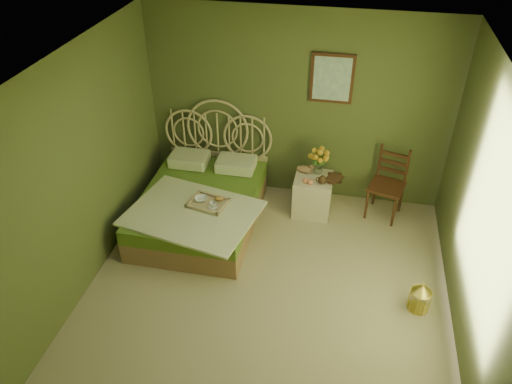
% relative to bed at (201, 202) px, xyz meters
% --- Properties ---
extents(floor, '(4.50, 4.50, 0.00)m').
position_rel_bed_xyz_m(floor, '(1.08, -1.29, -0.29)').
color(floor, tan).
rests_on(floor, ground).
extents(ceiling, '(4.50, 4.50, 0.00)m').
position_rel_bed_xyz_m(ceiling, '(1.08, -1.29, 2.31)').
color(ceiling, silver).
rests_on(ceiling, wall_back).
extents(wall_back, '(4.00, 0.00, 4.00)m').
position_rel_bed_xyz_m(wall_back, '(1.08, 0.96, 1.01)').
color(wall_back, '#525D31').
rests_on(wall_back, floor).
extents(wall_left, '(0.00, 4.50, 4.50)m').
position_rel_bed_xyz_m(wall_left, '(-0.92, -1.29, 1.01)').
color(wall_left, '#525D31').
rests_on(wall_left, floor).
extents(wall_right, '(0.00, 4.50, 4.50)m').
position_rel_bed_xyz_m(wall_right, '(3.08, -1.29, 1.01)').
color(wall_right, '#525D31').
rests_on(wall_right, floor).
extents(wall_art, '(0.54, 0.04, 0.64)m').
position_rel_bed_xyz_m(wall_art, '(1.50, 0.93, 1.46)').
color(wall_art, '#3C1C10').
rests_on(wall_art, wall_back).
extents(bed, '(1.69, 2.14, 1.32)m').
position_rel_bed_xyz_m(bed, '(0.00, 0.00, 0.00)').
color(bed, '#9D724E').
rests_on(bed, floor).
extents(nightstand, '(0.49, 0.49, 0.97)m').
position_rel_bed_xyz_m(nightstand, '(1.41, 0.52, 0.06)').
color(nightstand, beige).
rests_on(nightstand, floor).
extents(chair, '(0.53, 0.53, 0.96)m').
position_rel_bed_xyz_m(chair, '(2.35, 0.69, 0.24)').
color(chair, '#3C1C10').
rests_on(chair, floor).
extents(birdcage, '(0.22, 0.22, 0.34)m').
position_rel_bed_xyz_m(birdcage, '(2.73, -1.02, -0.13)').
color(birdcage, gold).
rests_on(birdcage, floor).
extents(book_lower, '(0.20, 0.25, 0.02)m').
position_rel_bed_xyz_m(book_lower, '(1.58, 0.53, 0.26)').
color(book_lower, '#381E0F').
rests_on(book_lower, nightstand).
extents(book_upper, '(0.28, 0.30, 0.02)m').
position_rel_bed_xyz_m(book_upper, '(1.58, 0.53, 0.28)').
color(book_upper, '#472819').
rests_on(book_upper, nightstand).
extents(cereal_bowl, '(0.20, 0.20, 0.04)m').
position_rel_bed_xyz_m(cereal_bowl, '(0.09, -0.25, 0.24)').
color(cereal_bowl, white).
rests_on(cereal_bowl, bed).
extents(coffee_cup, '(0.09, 0.09, 0.07)m').
position_rel_bed_xyz_m(coffee_cup, '(0.27, -0.36, 0.26)').
color(coffee_cup, white).
rests_on(coffee_cup, bed).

